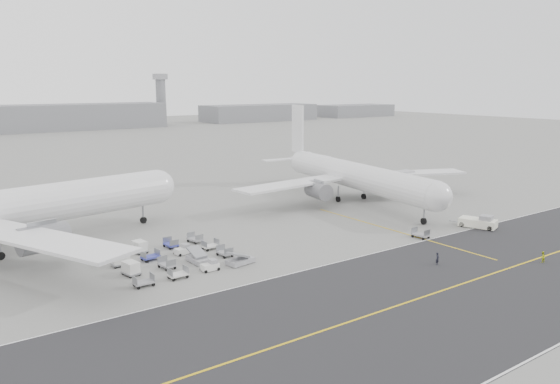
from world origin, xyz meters
TOP-DOWN VIEW (x-y plane):
  - ground at (0.00, 0.00)m, footprint 700.00×700.00m
  - taxiway at (5.02, -17.98)m, footprint 220.00×59.00m
  - horizon_buildings at (30.00, 260.00)m, footprint 520.00×28.00m
  - control_tower at (100.00, 265.00)m, footprint 7.00×7.00m
  - airliner_b at (40.96, 27.56)m, footprint 56.36×57.37m
  - pushback_tug at (43.83, -2.26)m, footprint 4.90×8.29m
  - jet_bridge at (50.08, 25.22)m, footprint 15.45×3.21m
  - gse_cluster at (-8.36, 11.83)m, footprint 23.08×22.35m
  - stray_dolly at (30.11, -0.72)m, footprint 1.93×2.88m
  - ground_crew_a at (21.24, -11.25)m, footprint 0.74×0.56m
  - ground_crew_b at (34.35, -19.28)m, footprint 0.90×0.76m

SIDE VIEW (x-z plane):
  - ground at x=0.00m, z-range 0.00..0.00m
  - horizon_buildings at x=30.00m, z-range -14.00..14.00m
  - gse_cluster at x=-8.36m, z-range -0.98..0.98m
  - stray_dolly at x=30.11m, z-range -0.84..0.84m
  - taxiway at x=5.02m, z-range -0.01..0.03m
  - ground_crew_b at x=34.35m, z-range 0.00..1.64m
  - ground_crew_a at x=21.24m, z-range 0.00..1.81m
  - pushback_tug at x=43.83m, z-range -0.21..2.15m
  - jet_bridge at x=50.08m, z-range 1.15..6.98m
  - airliner_b at x=40.96m, z-range -4.21..15.66m
  - control_tower at x=100.00m, z-range 0.63..31.88m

